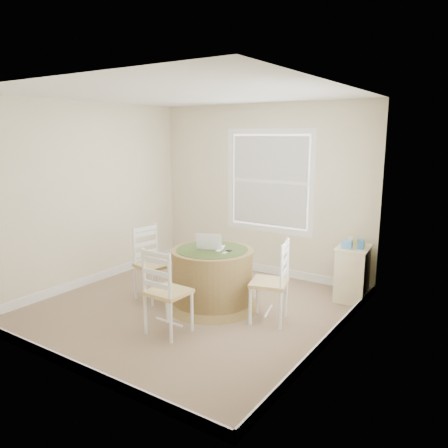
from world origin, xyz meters
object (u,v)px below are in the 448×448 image
Objects in this scene: chair_left at (154,264)px; corner_chest at (352,273)px; chair_near at (168,292)px; laptop at (211,246)px; round_table at (212,275)px; chair_right at (269,282)px.

chair_left is 2.60m from corner_chest.
chair_near is at bearing -120.72° from chair_left.
laptop is 0.57× the size of corner_chest.
corner_chest is at bearing 32.59° from round_table.
chair_right is at bearing -74.05° from chair_left.
laptop is (-0.10, 0.94, 0.29)m from chair_near.
corner_chest is at bearing 139.01° from chair_right.
chair_near is at bearing -94.46° from round_table.
round_table is 2.98× the size of laptop.
chair_right is (0.82, -0.03, 0.07)m from round_table.
laptop is at bearing 137.53° from round_table.
laptop is at bearing -109.97° from chair_right.
corner_chest is at bearing -164.38° from laptop.
chair_near is 2.34× the size of laptop.
round_table is 1.85m from corner_chest.
chair_near is at bearing 72.82° from laptop.
chair_left is 1.33× the size of corner_chest.
round_table is 0.91m from chair_near.
laptop reaches higher than chair_right.
chair_left is 2.34× the size of laptop.
chair_right is at bearing -121.60° from corner_chest.
round_table is 1.28× the size of chair_left.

